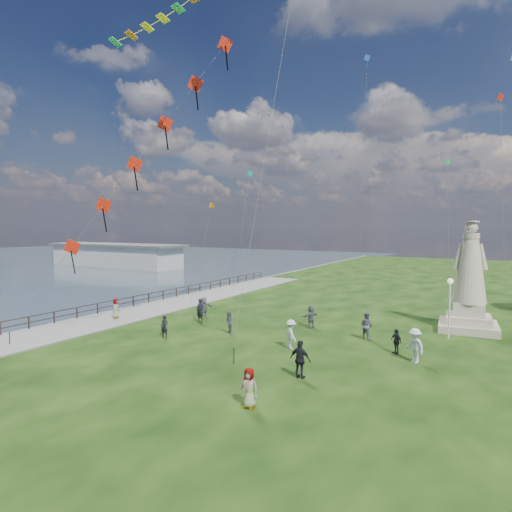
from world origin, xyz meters
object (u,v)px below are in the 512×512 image
Objects in this scene: person_1 at (229,323)px; statue at (469,289)px; person_4 at (249,388)px; person_5 at (204,307)px; person_3 at (300,359)px; pier_pavilion at (116,255)px; person_10 at (116,310)px; person_8 at (415,346)px; person_11 at (311,317)px; person_0 at (164,327)px; person_2 at (291,334)px; person_6 at (200,311)px; person_9 at (396,341)px; lamppost at (450,295)px; person_7 at (366,325)px.

statue is at bearing 73.96° from person_1.
person_5 is at bearing 129.36° from person_4.
person_3 is 1.15× the size of person_4.
pier_pavilion is 19.08× the size of person_10.
person_11 is at bearing -172.05° from person_8.
person_1 is at bearing 33.41° from person_0.
person_6 is (-9.07, 2.87, 0.04)m from person_2.
person_5 is at bearing -175.36° from person_1.
person_5 is (44.02, -30.34, -0.99)m from pier_pavilion.
person_3 is (56.48, -39.19, -0.90)m from pier_pavilion.
person_3 reaches higher than person_9.
person_9 is 0.93× the size of person_10.
person_3 reaches higher than person_1.
lamppost is 2.26× the size of person_2.
person_8 is (12.26, -0.17, 0.17)m from person_1.
person_3 reaches higher than person_7.
person_7 is (3.35, 4.48, 0.02)m from person_2.
person_11 is (14.65, 5.10, 0.05)m from person_10.
person_2 is at bearing -85.21° from person_5.
lamppost reaches higher than pier_pavilion.
person_11 is (8.06, 2.69, -0.09)m from person_6.
person_5 is 7.02m from person_10.
lamppost reaches higher than person_2.
pier_pavilion is at bearing 23.72° from person_10.
lamppost reaches higher than person_10.
statue is 4.75× the size of person_4.
statue reaches higher than person_3.
statue is at bearing 66.57° from person_4.
person_5 is 17.27m from person_8.
statue is at bearing 115.95° from person_8.
person_8 reaches higher than person_5.
statue is 4.98× the size of person_1.
person_11 is (4.26, 4.45, 0.05)m from person_1.
lamppost reaches higher than person_1.
statue is 5.26× the size of person_0.
person_10 is (-23.72, -6.81, -2.11)m from lamppost.
person_11 is (-6.76, 3.38, 0.11)m from person_9.
pier_pavilion is 51.44m from person_10.
pier_pavilion is 69.71m from person_8.
person_9 is at bearing 85.82° from person_11.
person_0 is at bearing -131.89° from person_8.
person_11 is (-9.08, -1.71, -2.06)m from lamppost.
person_11 is (-8.00, 4.61, -0.11)m from person_8.
person_11 is at bearing -95.17° from person_10.
person_3 is at bearing -34.75° from pier_pavilion.
person_6 is at bearing -49.17° from person_11.
lamppost reaches higher than person_11.
lamppost is 2.12× the size of person_8.
person_4 is 0.90× the size of person_7.
pier_pavilion is 67.85m from lamppost.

